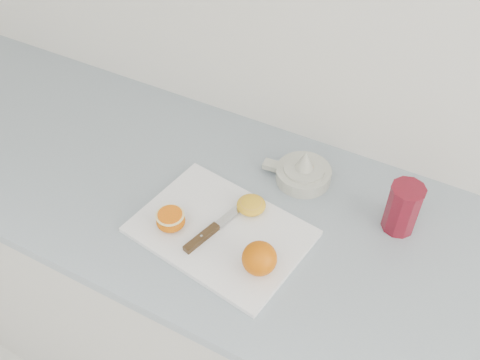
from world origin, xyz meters
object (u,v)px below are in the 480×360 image
at_px(cutting_board, 221,231).
at_px(red_tumbler, 402,209).
at_px(half_orange, 171,220).
at_px(citrus_juicer, 303,172).
at_px(counter, 293,336).

distance_m(cutting_board, red_tumbler, 0.39).
bearing_deg(half_orange, citrus_juicer, 55.77).
height_order(citrus_juicer, red_tumbler, red_tumbler).
relative_size(cutting_board, citrus_juicer, 2.15).
xyz_separation_m(cutting_board, red_tumbler, (0.33, 0.20, 0.05)).
xyz_separation_m(half_orange, red_tumbler, (0.43, 0.24, 0.02)).
xyz_separation_m(citrus_juicer, red_tumbler, (0.24, -0.04, 0.03)).
bearing_deg(red_tumbler, counter, -145.21).
relative_size(citrus_juicer, red_tumbler, 1.38).
bearing_deg(citrus_juicer, counter, -62.82).
bearing_deg(citrus_juicer, cutting_board, -110.84).
xyz_separation_m(counter, half_orange, (-0.27, -0.13, 0.48)).
xyz_separation_m(half_orange, citrus_juicer, (0.19, 0.28, -0.01)).
height_order(counter, red_tumbler, red_tumbler).
bearing_deg(red_tumbler, citrus_juicer, 171.47).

